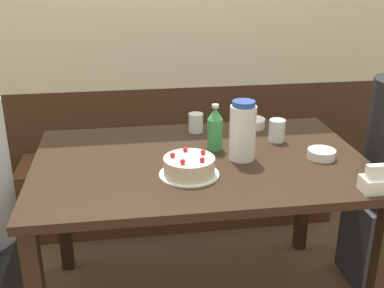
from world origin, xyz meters
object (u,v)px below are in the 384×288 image
(glass_tumbler_short, at_px, (196,123))
(glass_water_tall, at_px, (277,130))
(soju_bottle, at_px, (215,128))
(bowl_rice_small, at_px, (251,123))
(napkin_holder, at_px, (377,182))
(birthday_cake, at_px, (189,166))
(bench_seat, at_px, (178,188))
(water_pitcher, at_px, (243,131))
(bowl_soup_white, at_px, (321,154))

(glass_tumbler_short, bearing_deg, glass_water_tall, -26.90)
(soju_bottle, xyz_separation_m, glass_water_tall, (0.30, 0.05, -0.05))
(soju_bottle, xyz_separation_m, bowl_rice_small, (0.23, 0.26, -0.08))
(napkin_holder, bearing_deg, soju_bottle, 135.95)
(birthday_cake, height_order, glass_tumbler_short, birthday_cake)
(bench_seat, distance_m, water_pitcher, 1.10)
(bowl_soup_white, bearing_deg, bowl_rice_small, 114.32)
(water_pitcher, relative_size, soju_bottle, 1.23)
(bench_seat, distance_m, napkin_holder, 1.47)
(birthday_cake, height_order, bowl_rice_small, birthday_cake)
(birthday_cake, height_order, napkin_holder, napkin_holder)
(bench_seat, xyz_separation_m, glass_tumbler_short, (0.03, -0.50, 0.60))
(bowl_soup_white, height_order, bowl_rice_small, bowl_rice_small)
(soju_bottle, distance_m, napkin_holder, 0.70)
(bowl_rice_small, xyz_separation_m, glass_tumbler_short, (-0.28, -0.03, 0.02))
(bench_seat, relative_size, glass_water_tall, 18.24)
(water_pitcher, xyz_separation_m, bowl_soup_white, (0.34, -0.05, -0.10))
(napkin_holder, relative_size, glass_tumbler_short, 1.19)
(water_pitcher, height_order, soju_bottle, water_pitcher)
(water_pitcher, distance_m, bowl_rice_small, 0.42)
(bench_seat, bearing_deg, water_pitcher, -78.37)
(birthday_cake, relative_size, glass_tumbler_short, 2.57)
(bowl_soup_white, xyz_separation_m, bowl_rice_small, (-0.19, 0.43, 0.00))
(glass_water_tall, distance_m, glass_tumbler_short, 0.39)
(bench_seat, height_order, water_pitcher, water_pitcher)
(bench_seat, xyz_separation_m, water_pitcher, (0.17, -0.85, 0.68))
(birthday_cake, bearing_deg, napkin_holder, -19.85)
(birthday_cake, bearing_deg, soju_bottle, 59.15)
(napkin_holder, height_order, bowl_rice_small, napkin_holder)
(bowl_rice_small, relative_size, glass_water_tall, 1.37)
(napkin_holder, relative_size, bowl_rice_small, 0.78)
(bench_seat, xyz_separation_m, bowl_soup_white, (0.51, -0.90, 0.57))
(water_pitcher, height_order, bowl_rice_small, water_pitcher)
(bowl_soup_white, relative_size, glass_water_tall, 1.14)
(birthday_cake, relative_size, bowl_rice_small, 1.68)
(water_pitcher, bearing_deg, bench_seat, 101.63)
(soju_bottle, bearing_deg, napkin_holder, -44.05)
(bowl_rice_small, bearing_deg, birthday_cake, -127.02)
(bowl_soup_white, relative_size, bowl_rice_small, 0.83)
(birthday_cake, relative_size, water_pitcher, 0.94)
(napkin_holder, bearing_deg, water_pitcher, 138.33)
(water_pitcher, xyz_separation_m, glass_water_tall, (0.21, 0.18, -0.07))
(bench_seat, height_order, bowl_soup_white, bowl_soup_white)
(bench_seat, relative_size, soju_bottle, 9.10)
(water_pitcher, height_order, napkin_holder, water_pitcher)
(napkin_holder, distance_m, glass_water_tall, 0.58)
(soju_bottle, distance_m, bowl_soup_white, 0.47)
(soju_bottle, height_order, glass_tumbler_short, soju_bottle)
(soju_bottle, distance_m, bowl_rice_small, 0.36)
(birthday_cake, xyz_separation_m, glass_water_tall, (0.45, 0.31, 0.02))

